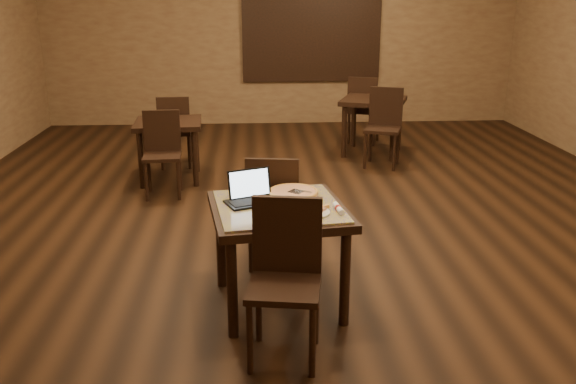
{
  "coord_description": "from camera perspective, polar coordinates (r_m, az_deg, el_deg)",
  "views": [
    {
      "loc": [
        -0.54,
        -5.58,
        2.17
      ],
      "look_at": [
        -0.29,
        -1.55,
        0.85
      ],
      "focal_mm": 38.0,
      "sensor_mm": 36.0,
      "label": 1
    }
  ],
  "objects": [
    {
      "name": "ground",
      "position": [
        6.01,
        1.9,
        -3.08
      ],
      "size": [
        10.0,
        10.0,
        0.0
      ],
      "primitive_type": "plane",
      "color": "black",
      "rests_on": "ground"
    },
    {
      "name": "wall_back",
      "position": [
        10.61,
        -0.57,
        14.46
      ],
      "size": [
        8.0,
        0.02,
        3.0
      ],
      "primitive_type": "cube",
      "color": "#93744B",
      "rests_on": "ground"
    },
    {
      "name": "mural",
      "position": [
        10.61,
        2.23,
        14.71
      ],
      "size": [
        2.34,
        0.05,
        1.64
      ],
      "color": "#254B87",
      "rests_on": "wall_back"
    },
    {
      "name": "tiled_table",
      "position": [
        4.28,
        -0.88,
        -2.56
      ],
      "size": [
        1.04,
        1.04,
        0.76
      ],
      "rotation": [
        0.0,
        0.0,
        0.14
      ],
      "color": "black",
      "rests_on": "ground"
    },
    {
      "name": "chair_main_near",
      "position": [
        3.75,
        -0.23,
        -7.27
      ],
      "size": [
        0.49,
        0.49,
        1.0
      ],
      "rotation": [
        0.0,
        0.0,
        -0.16
      ],
      "color": "black",
      "rests_on": "ground"
    },
    {
      "name": "chair_main_far",
      "position": [
        4.89,
        -1.35,
        -1.31
      ],
      "size": [
        0.47,
        0.47,
        0.96
      ],
      "rotation": [
        0.0,
        0.0,
        3.0
      ],
      "color": "black",
      "rests_on": "ground"
    },
    {
      "name": "laptop",
      "position": [
        4.31,
        -3.61,
        -0.15
      ],
      "size": [
        0.38,
        0.36,
        0.22
      ],
      "rotation": [
        0.0,
        0.0,
        0.4
      ],
      "color": "black",
      "rests_on": "tiled_table"
    },
    {
      "name": "plate",
      "position": [
        4.08,
        2.31,
        -1.93
      ],
      "size": [
        0.23,
        0.23,
        0.01
      ],
      "primitive_type": "cylinder",
      "color": "white",
      "rests_on": "tiled_table"
    },
    {
      "name": "pizza_slice",
      "position": [
        4.08,
        2.31,
        -1.72
      ],
      "size": [
        0.29,
        0.29,
        0.02
      ],
      "primitive_type": null,
      "rotation": [
        0.0,
        0.0,
        0.76
      ],
      "color": "#FAE7A6",
      "rests_on": "plate"
    },
    {
      "name": "pizza_pan",
      "position": [
        4.47,
        0.51,
        -0.17
      ],
      "size": [
        0.36,
        0.36,
        0.01
      ],
      "primitive_type": "cylinder",
      "color": "silver",
      "rests_on": "tiled_table"
    },
    {
      "name": "pizza_whole",
      "position": [
        4.47,
        0.51,
        0.02
      ],
      "size": [
        0.37,
        0.37,
        0.03
      ],
      "color": "#FAE7A6",
      "rests_on": "pizza_pan"
    },
    {
      "name": "spatula",
      "position": [
        4.45,
        0.78,
        0.04
      ],
      "size": [
        0.25,
        0.22,
        0.01
      ],
      "primitive_type": "cube",
      "rotation": [
        0.0,
        0.0,
        0.95
      ],
      "color": "silver",
      "rests_on": "pizza_whole"
    },
    {
      "name": "napkin_roll",
      "position": [
        4.14,
        4.74,
        -1.52
      ],
      "size": [
        0.06,
        0.18,
        0.04
      ],
      "rotation": [
        0.0,
        0.0,
        0.12
      ],
      "color": "white",
      "rests_on": "tiled_table"
    },
    {
      "name": "other_table_a",
      "position": [
        8.65,
        7.97,
        7.78
      ],
      "size": [
        1.07,
        1.07,
        0.78
      ],
      "rotation": [
        0.0,
        0.0,
        -0.36
      ],
      "color": "black",
      "rests_on": "ground"
    },
    {
      "name": "other_table_a_chair_near",
      "position": [
        8.1,
        8.98,
        6.47
      ],
      "size": [
        0.56,
        0.56,
        1.01
      ],
      "rotation": [
        0.0,
        0.0,
        -0.36
      ],
      "color": "black",
      "rests_on": "ground"
    },
    {
      "name": "other_table_a_chair_far",
      "position": [
        9.23,
        7.05,
        7.97
      ],
      "size": [
        0.56,
        0.56,
        1.01
      ],
      "rotation": [
        0.0,
        0.0,
        2.79
      ],
      "color": "black",
      "rests_on": "ground"
    },
    {
      "name": "other_table_b",
      "position": [
        7.45,
        -11.12,
        5.61
      ],
      "size": [
        0.82,
        0.82,
        0.73
      ],
      "rotation": [
        0.0,
        0.0,
        0.06
      ],
      "color": "black",
      "rests_on": "ground"
    },
    {
      "name": "other_table_b_chair_near",
      "position": [
        6.94,
        -11.68,
        4.04
      ],
      "size": [
        0.43,
        0.43,
        0.94
      ],
      "rotation": [
        0.0,
        0.0,
        0.06
      ],
      "color": "black",
      "rests_on": "ground"
    },
    {
      "name": "other_table_b_chair_far",
      "position": [
        8.0,
        -10.56,
        5.94
      ],
      "size": [
        0.43,
        0.43,
        0.94
      ],
      "rotation": [
        0.0,
        0.0,
        3.2
      ],
      "color": "black",
      "rests_on": "ground"
    }
  ]
}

